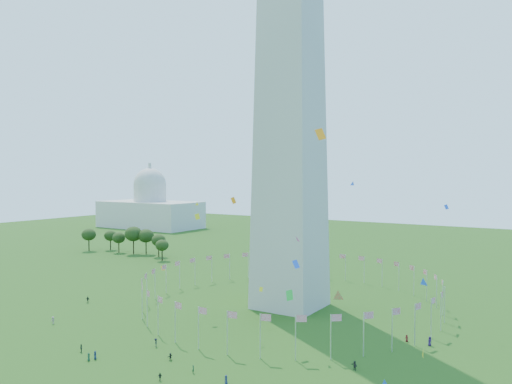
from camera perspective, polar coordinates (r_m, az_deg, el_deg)
ground at (r=102.67m, az=-10.29°, el=-18.85°), size 600.00×600.00×0.00m
flag_ring at (r=140.63m, az=3.90°, el=-11.15°), size 80.24×80.24×9.00m
capitol_building at (r=350.73m, az=-12.03°, el=-0.25°), size 70.00×35.00×46.00m
crowd at (r=97.95m, az=-6.16°, el=-19.33°), size 100.21×71.69×2.00m
kites_aloft at (r=109.48m, az=4.73°, el=-7.24°), size 95.48×72.93×39.74m
tree_line_west at (r=237.39m, az=-14.18°, el=-5.60°), size 54.56×15.22×12.44m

